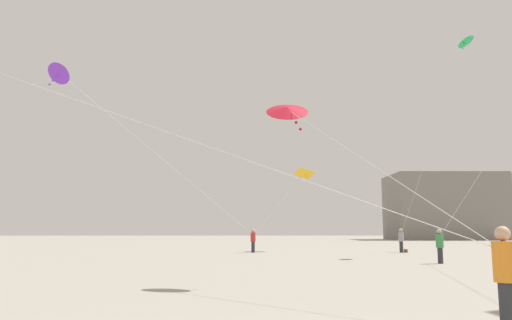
{
  "coord_description": "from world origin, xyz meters",
  "views": [
    {
      "loc": [
        -0.71,
        -5.9,
        1.64
      ],
      "look_at": [
        0.0,
        19.72,
        5.26
      ],
      "focal_mm": 35.0,
      "sensor_mm": 36.0,
      "label": 1
    }
  ],
  "objects_px": {
    "kite_amber_delta": "(304,174)",
    "handbag_beside_flyer": "(406,251)",
    "person_in_grey": "(401,239)",
    "kite_violet_diamond": "(63,76)",
    "kite_crimson_diamond": "(288,110)",
    "person_in_red": "(253,240)",
    "building_centre_hall": "(511,207)",
    "kite_emerald_diamond": "(465,43)",
    "person_in_green": "(440,244)",
    "building_left_hall": "(443,207)",
    "person_in_orange": "(505,273)"
  },
  "relations": [
    {
      "from": "kite_crimson_diamond",
      "to": "building_centre_hall",
      "type": "distance_m",
      "value": 97.97
    },
    {
      "from": "person_in_green",
      "to": "kite_crimson_diamond",
      "type": "xyz_separation_m",
      "value": [
        -8.41,
        -9.43,
        4.51
      ]
    },
    {
      "from": "person_in_grey",
      "to": "kite_violet_diamond",
      "type": "bearing_deg",
      "value": -152.29
    },
    {
      "from": "kite_emerald_diamond",
      "to": "handbag_beside_flyer",
      "type": "height_order",
      "value": "kite_emerald_diamond"
    },
    {
      "from": "kite_amber_delta",
      "to": "building_centre_hall",
      "type": "height_order",
      "value": "building_centre_hall"
    },
    {
      "from": "person_in_green",
      "to": "kite_amber_delta",
      "type": "distance_m",
      "value": 17.18
    },
    {
      "from": "building_left_hall",
      "to": "kite_crimson_diamond",
      "type": "bearing_deg",
      "value": -115.38
    },
    {
      "from": "person_in_green",
      "to": "building_left_hall",
      "type": "height_order",
      "value": "building_left_hall"
    },
    {
      "from": "building_centre_hall",
      "to": "handbag_beside_flyer",
      "type": "xyz_separation_m",
      "value": [
        -41.55,
        -61.11,
        -6.07
      ]
    },
    {
      "from": "kite_amber_delta",
      "to": "kite_violet_diamond",
      "type": "relative_size",
      "value": 0.36
    },
    {
      "from": "kite_violet_diamond",
      "to": "building_left_hall",
      "type": "bearing_deg",
      "value": 55.2
    },
    {
      "from": "person_in_red",
      "to": "kite_emerald_diamond",
      "type": "relative_size",
      "value": 0.13
    },
    {
      "from": "kite_crimson_diamond",
      "to": "kite_violet_diamond",
      "type": "relative_size",
      "value": 0.53
    },
    {
      "from": "kite_violet_diamond",
      "to": "building_left_hall",
      "type": "distance_m",
      "value": 78.0
    },
    {
      "from": "kite_violet_diamond",
      "to": "building_left_hall",
      "type": "height_order",
      "value": "building_left_hall"
    },
    {
      "from": "kite_emerald_diamond",
      "to": "person_in_grey",
      "type": "bearing_deg",
      "value": 126.44
    },
    {
      "from": "person_in_orange",
      "to": "building_left_hall",
      "type": "xyz_separation_m",
      "value": [
        31.3,
        79.3,
        4.77
      ]
    },
    {
      "from": "kite_amber_delta",
      "to": "building_left_hall",
      "type": "height_order",
      "value": "building_left_hall"
    },
    {
      "from": "person_in_grey",
      "to": "kite_amber_delta",
      "type": "height_order",
      "value": "kite_amber_delta"
    },
    {
      "from": "person_in_grey",
      "to": "building_centre_hall",
      "type": "relative_size",
      "value": 0.09
    },
    {
      "from": "kite_emerald_diamond",
      "to": "kite_violet_diamond",
      "type": "bearing_deg",
      "value": -160.07
    },
    {
      "from": "person_in_red",
      "to": "kite_amber_delta",
      "type": "height_order",
      "value": "kite_amber_delta"
    },
    {
      "from": "person_in_grey",
      "to": "person_in_green",
      "type": "bearing_deg",
      "value": -104.47
    },
    {
      "from": "kite_amber_delta",
      "to": "handbag_beside_flyer",
      "type": "xyz_separation_m",
      "value": [
        7.08,
        -3.31,
        -6.09
      ]
    },
    {
      "from": "building_left_hall",
      "to": "handbag_beside_flyer",
      "type": "distance_m",
      "value": 55.97
    },
    {
      "from": "person_in_grey",
      "to": "kite_crimson_diamond",
      "type": "xyz_separation_m",
      "value": [
        -10.36,
        -21.65,
        4.47
      ]
    },
    {
      "from": "person_in_green",
      "to": "building_centre_hall",
      "type": "distance_m",
      "value": 85.69
    },
    {
      "from": "kite_crimson_diamond",
      "to": "kite_amber_delta",
      "type": "bearing_deg",
      "value": 81.75
    },
    {
      "from": "kite_amber_delta",
      "to": "person_in_grey",
      "type": "bearing_deg",
      "value": -26.87
    },
    {
      "from": "person_in_grey",
      "to": "kite_violet_diamond",
      "type": "height_order",
      "value": "kite_violet_diamond"
    },
    {
      "from": "kite_amber_delta",
      "to": "handbag_beside_flyer",
      "type": "bearing_deg",
      "value": -25.05
    },
    {
      "from": "person_in_orange",
      "to": "person_in_green",
      "type": "bearing_deg",
      "value": 3.22
    },
    {
      "from": "kite_crimson_diamond",
      "to": "building_centre_hall",
      "type": "bearing_deg",
      "value": 57.76
    },
    {
      "from": "kite_amber_delta",
      "to": "building_left_hall",
      "type": "xyz_separation_m",
      "value": [
        30.63,
        47.16,
        -0.51
      ]
    },
    {
      "from": "kite_violet_diamond",
      "to": "building_centre_hall",
      "type": "height_order",
      "value": "building_centre_hall"
    },
    {
      "from": "building_left_hall",
      "to": "handbag_beside_flyer",
      "type": "relative_size",
      "value": 58.96
    },
    {
      "from": "handbag_beside_flyer",
      "to": "person_in_orange",
      "type": "bearing_deg",
      "value": -105.05
    },
    {
      "from": "person_in_red",
      "to": "kite_crimson_diamond",
      "type": "distance_m",
      "value": 22.44
    },
    {
      "from": "person_in_orange",
      "to": "kite_amber_delta",
      "type": "xyz_separation_m",
      "value": [
        0.67,
        32.14,
        5.28
      ]
    },
    {
      "from": "person_in_orange",
      "to": "handbag_beside_flyer",
      "type": "distance_m",
      "value": 29.87
    },
    {
      "from": "kite_amber_delta",
      "to": "person_in_green",
      "type": "bearing_deg",
      "value": -73.0
    },
    {
      "from": "person_in_green",
      "to": "kite_violet_diamond",
      "type": "relative_size",
      "value": 0.12
    },
    {
      "from": "person_in_orange",
      "to": "building_left_hall",
      "type": "relative_size",
      "value": 0.09
    },
    {
      "from": "kite_emerald_diamond",
      "to": "building_centre_hall",
      "type": "distance_m",
      "value": 76.73
    },
    {
      "from": "kite_crimson_diamond",
      "to": "kite_emerald_diamond",
      "type": "xyz_separation_m",
      "value": [
        13.83,
        16.95,
        8.97
      ]
    },
    {
      "from": "person_in_orange",
      "to": "person_in_red",
      "type": "bearing_deg",
      "value": 28.52
    },
    {
      "from": "kite_crimson_diamond",
      "to": "person_in_red",
      "type": "bearing_deg",
      "value": 91.62
    },
    {
      "from": "kite_crimson_diamond",
      "to": "building_centre_hall",
      "type": "xyz_separation_m",
      "value": [
        52.26,
        82.86,
        0.75
      ]
    },
    {
      "from": "person_in_grey",
      "to": "person_in_red",
      "type": "bearing_deg",
      "value": 172.91
    },
    {
      "from": "kite_crimson_diamond",
      "to": "building_left_hall",
      "type": "height_order",
      "value": "building_left_hall"
    }
  ]
}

